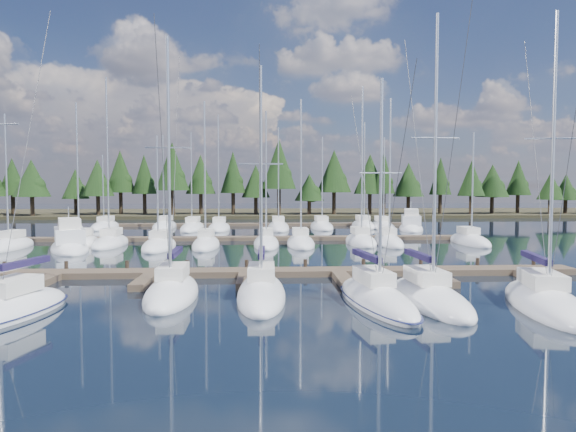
{
  "coord_description": "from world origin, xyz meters",
  "views": [
    {
      "loc": [
        1.04,
        -15.61,
        5.9
      ],
      "look_at": [
        2.96,
        22.0,
        3.69
      ],
      "focal_mm": 32.0,
      "sensor_mm": 36.0,
      "label": 1
    }
  ],
  "objects": [
    {
      "name": "front_sailboat_6",
      "position": [
        14.67,
        8.17,
        0.29
      ],
      "size": [
        4.65,
        9.65,
        14.72
      ],
      "color": "white",
      "rests_on": "ground"
    },
    {
      "name": "front_sailboat_5",
      "position": [
        9.41,
        9.41,
        0.3
      ],
      "size": [
        3.28,
        8.73,
        14.94
      ],
      "color": "white",
      "rests_on": "ground"
    },
    {
      "name": "front_sailboat_1",
      "position": [
        -10.52,
        7.87,
        0.3
      ],
      "size": [
        4.86,
        8.57,
        15.56
      ],
      "color": "white",
      "rests_on": "ground"
    },
    {
      "name": "back_sailboat_rows",
      "position": [
        -0.72,
        45.14,
        0.27
      ],
      "size": [
        47.48,
        32.72,
        17.14
      ],
      "color": "white",
      "rests_on": "ground"
    },
    {
      "name": "motor_yacht_right",
      "position": [
        21.03,
        52.02,
        0.51
      ],
      "size": [
        5.23,
        9.85,
        4.69
      ],
      "color": "white",
      "rests_on": "ground"
    },
    {
      "name": "main_dock",
      "position": [
        0.0,
        17.36,
        0.2
      ],
      "size": [
        44.0,
        6.13,
        0.9
      ],
      "color": "brown",
      "rests_on": "ground"
    },
    {
      "name": "front_sailboat_4",
      "position": [
        6.72,
        9.38,
        0.28
      ],
      "size": [
        3.72,
        9.59,
        11.85
      ],
      "color": "white",
      "rests_on": "ground"
    },
    {
      "name": "far_shore",
      "position": [
        0.0,
        90.0,
        0.3
      ],
      "size": [
        220.0,
        30.0,
        0.6
      ],
      "primitive_type": "cube",
      "color": "#322E1C",
      "rests_on": "ground"
    },
    {
      "name": "back_docks",
      "position": [
        0.0,
        49.58,
        0.2
      ],
      "size": [
        50.0,
        21.8,
        0.4
      ],
      "color": "brown",
      "rests_on": "ground"
    },
    {
      "name": "ground",
      "position": [
        0.0,
        30.0,
        0.0
      ],
      "size": [
        260.0,
        260.0,
        0.0
      ],
      "primitive_type": "plane",
      "color": "black",
      "rests_on": "ground"
    },
    {
      "name": "front_sailboat_3",
      "position": [
        1.0,
        11.03,
        0.28
      ],
      "size": [
        2.62,
        8.98,
        12.75
      ],
      "color": "white",
      "rests_on": "ground"
    },
    {
      "name": "motor_yacht_left",
      "position": [
        -16.58,
        32.11,
        0.53
      ],
      "size": [
        6.76,
        10.23,
        4.88
      ],
      "color": "white",
      "rests_on": "ground"
    },
    {
      "name": "tree_line",
      "position": [
        -1.02,
        80.15,
        7.44
      ],
      "size": [
        184.64,
        11.7,
        14.01
      ],
      "color": "black",
      "rests_on": "far_shore"
    },
    {
      "name": "front_sailboat_2",
      "position": [
        -3.71,
        11.39,
        0.3
      ],
      "size": [
        2.73,
        7.89,
        14.27
      ],
      "color": "white",
      "rests_on": "ground"
    }
  ]
}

